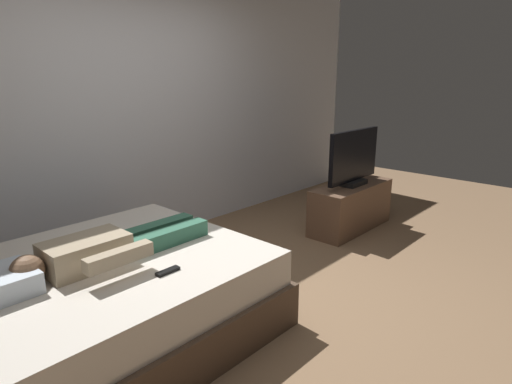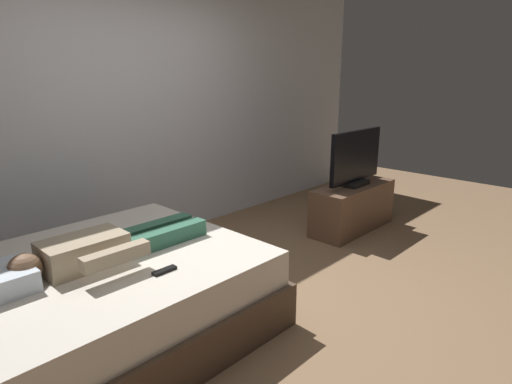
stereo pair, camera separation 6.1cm
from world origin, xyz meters
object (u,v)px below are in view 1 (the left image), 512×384
at_px(person, 107,249).
at_px(tv, 354,159).
at_px(remote, 168,271).
at_px(tv_stand, 351,207).
at_px(bed, 105,300).

distance_m(person, tv, 2.82).
relative_size(remote, tv_stand, 0.14).
distance_m(remote, tv, 2.70).
xyz_separation_m(person, tv_stand, (2.82, -0.07, -0.37)).
xyz_separation_m(remote, tv, (2.67, 0.34, 0.24)).
xyz_separation_m(tv_stand, tv, (-0.00, 0.00, 0.53)).
relative_size(tv_stand, tv, 1.25).
relative_size(person, tv_stand, 1.15).
bearing_deg(tv_stand, tv, 180.00).
bearing_deg(bed, tv_stand, -2.08).
bearing_deg(tv_stand, remote, -172.75).
height_order(remote, tv_stand, remote).
relative_size(bed, person, 1.52).
bearing_deg(tv_stand, bed, 177.92).
xyz_separation_m(bed, tv_stand, (2.85, -0.10, -0.01)).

